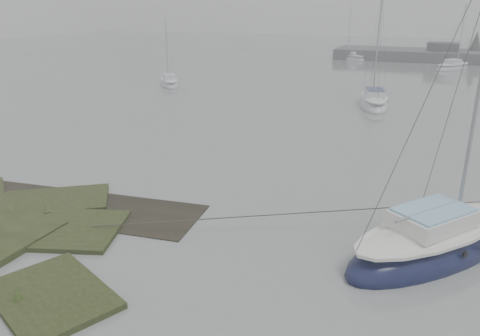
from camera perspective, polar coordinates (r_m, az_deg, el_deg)
name	(u,v)px	position (r m, az deg, el deg)	size (l,w,h in m)	color
ground	(312,97)	(40.09, 8.77, 8.60)	(160.00, 160.00, 0.00)	gray
sailboat_main	(435,243)	(15.92, 22.65, -8.49)	(6.22, 7.13, 10.12)	#101434
sailboat_white	(373,103)	(37.21, 15.95, 7.68)	(3.30, 6.47, 8.72)	silver
sailboat_far_a	(169,83)	(45.76, -8.62, 10.20)	(4.19, 4.87, 6.88)	#ACB0B6
sailboat_far_b	(453,68)	(61.51, 24.50, 11.07)	(4.82, 5.73, 8.04)	#B0B5BB
sailboat_far_c	(351,58)	(68.34, 13.33, 12.91)	(5.20, 4.88, 7.59)	#B6BDC1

